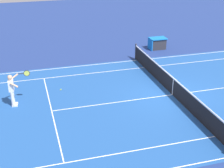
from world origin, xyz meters
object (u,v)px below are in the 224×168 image
object	(u,v)px
tennis_net	(173,86)
tennis_ball	(61,90)
equipment_cart_tarped	(157,43)
tennis_player_near	(12,89)

from	to	relation	value
tennis_net	tennis_ball	world-z (taller)	tennis_net
equipment_cart_tarped	tennis_net	bearing A→B (deg)	72.83
tennis_player_near	tennis_net	bearing A→B (deg)	172.23
tennis_player_near	tennis_ball	size ratio (longest dim) A/B	25.71
tennis_player_near	equipment_cart_tarped	distance (m)	12.17
tennis_net	equipment_cart_tarped	xyz separation A→B (m)	(-2.29, -7.40, -0.05)
tennis_net	tennis_player_near	size ratio (longest dim) A/B	6.89
tennis_net	tennis_ball	distance (m)	6.09
tennis_player_near	equipment_cart_tarped	bearing A→B (deg)	-148.83
tennis_net	tennis_player_near	distance (m)	8.21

